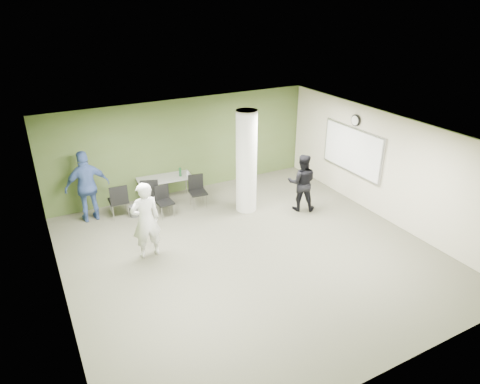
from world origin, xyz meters
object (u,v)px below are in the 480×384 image
chair_back_left (119,199)px  woman_white (146,220)px  folding_table (166,179)px  man_blue (87,186)px  man_black (302,182)px

chair_back_left → woman_white: (0.13, -2.10, 0.34)m
folding_table → man_blue: (-2.13, -0.14, 0.28)m
folding_table → chair_back_left: (-1.44, -0.42, -0.11)m
man_black → chair_back_left: bearing=10.5°
man_black → man_blue: size_ratio=0.84×
folding_table → chair_back_left: folding_table is taller
woman_white → man_blue: bearing=-73.1°
folding_table → man_blue: size_ratio=0.82×
folding_table → woman_white: 2.85m
chair_back_left → man_black: bearing=160.6°
chair_back_left → woman_white: 2.13m
chair_back_left → man_black: size_ratio=0.60×
chair_back_left → man_black: (4.55, -1.83, 0.24)m
folding_table → man_black: size_ratio=0.98×
woman_white → folding_table: bearing=-119.7°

